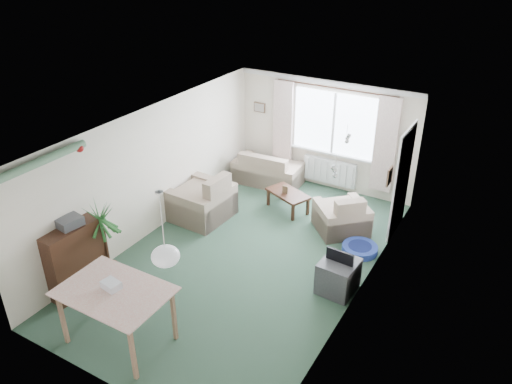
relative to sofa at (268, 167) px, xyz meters
The scene contains 25 objects.
ground 2.99m from the sofa, 68.20° to the right, with size 6.50×6.50×0.00m, color #2B4736.
window 1.79m from the sofa, 20.27° to the left, with size 1.80×0.03×1.30m, color white.
curtain_rod 2.33m from the sofa, 17.10° to the left, with size 2.60×0.03×0.03m, color black.
curtain_left 0.98m from the sofa, 68.46° to the left, with size 0.45×0.08×2.00m, color beige.
curtain_right 2.64m from the sofa, ahead, with size 0.45×0.08×2.00m, color beige.
radiator 1.37m from the sofa, 18.70° to the left, with size 1.20×0.10×0.55m, color white.
doorway 3.20m from the sofa, 10.11° to the right, with size 0.03×0.95×2.00m, color black.
pendant_lamp 5.33m from the sofa, 75.56° to the right, with size 0.36×0.36×0.36m, color white.
tinsel_garland 5.46m from the sofa, 99.22° to the right, with size 1.60×1.60×0.12m, color #196626.
bauble_cluster_a 3.55m from the sofa, 37.63° to the right, with size 0.20×0.20×0.20m, color silver.
bauble_cluster_b 4.47m from the sofa, 48.48° to the right, with size 0.20×0.20×0.20m, color silver.
wall_picture_back 1.36m from the sofa, 136.17° to the left, with size 0.28×0.03×0.22m, color brown.
wall_picture_right 3.64m from the sofa, 26.71° to the right, with size 0.03×0.24×0.30m, color brown.
sofa is the anchor object (origin of this frame).
armchair_corner 2.44m from the sofa, 26.65° to the right, with size 0.90×0.85×0.80m, color beige.
armchair_left 2.05m from the sofa, 101.26° to the right, with size 1.08×1.02×0.97m, color beige.
coffee_table 1.32m from the sofa, 43.47° to the right, with size 0.88×0.49×0.40m, color black.
photo_frame 1.33m from the sofa, 46.44° to the right, with size 0.12×0.02×0.16m, color brown.
bookshelf 4.90m from the sofa, 98.69° to the right, with size 0.31×0.94×1.14m, color black.
hifi_box 4.92m from the sofa, 99.12° to the right, with size 0.28×0.35×0.14m, color #404146.
houseplant 4.42m from the sofa, 97.17° to the right, with size 0.59×0.59×1.38m, color #215D1F.
dining_table 5.39m from the sofa, 83.47° to the right, with size 1.36×0.91×0.85m, color tan.
gift_box 5.38m from the sofa, 84.14° to the right, with size 0.25×0.18×0.12m, color silver.
tv_cube 3.97m from the sofa, 45.12° to the right, with size 0.54×0.59×0.54m, color #3C3D41.
pet_bed 3.21m from the sofa, 30.46° to the right, with size 0.63×0.63×0.13m, color #224D9F.
Camera 1 is at (3.74, -6.17, 5.08)m, focal length 35.00 mm.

